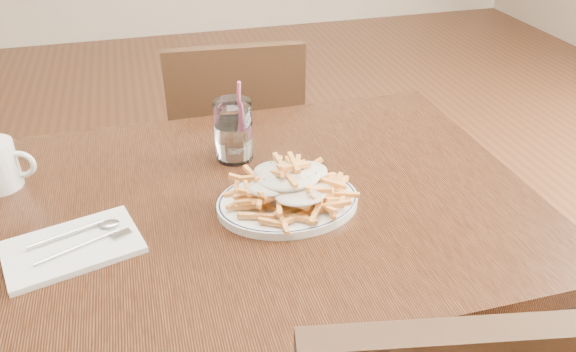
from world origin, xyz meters
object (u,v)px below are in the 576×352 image
object	(u,v)px
loaded_fries	(288,182)
chair_far	(236,149)
table	(238,231)
water_glass	(234,134)
fries_plate	(288,202)

from	to	relation	value
loaded_fries	chair_far	bearing A→B (deg)	88.29
chair_far	loaded_fries	world-z (taller)	chair_far
table	water_glass	xyz separation A→B (m)	(0.03, 0.17, 0.14)
chair_far	loaded_fries	distance (m)	0.78
fries_plate	loaded_fries	distance (m)	0.05
loaded_fries	fries_plate	bearing A→B (deg)	153.43
chair_far	fries_plate	bearing A→B (deg)	-91.71
table	fries_plate	size ratio (longest dim) A/B	3.95
chair_far	loaded_fries	xyz separation A→B (m)	(-0.02, -0.71, 0.31)
loaded_fries	water_glass	bearing A→B (deg)	106.39
fries_plate	loaded_fries	xyz separation A→B (m)	(0.00, -0.00, 0.05)
fries_plate	water_glass	distance (m)	0.23
chair_far	fries_plate	world-z (taller)	chair_far
table	chair_far	world-z (taller)	chair_far
chair_far	water_glass	xyz separation A→B (m)	(-0.09, -0.50, 0.32)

